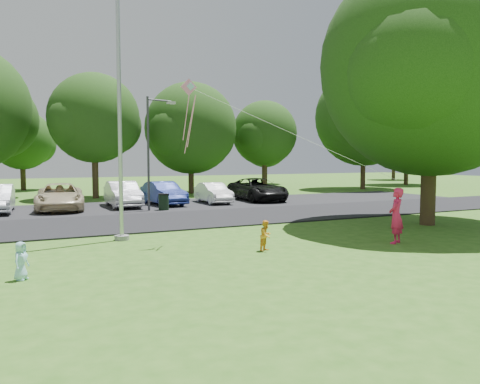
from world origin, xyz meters
name	(u,v)px	position (x,y,z in m)	size (l,w,h in m)	color
ground	(284,258)	(0.00, 0.00, 0.00)	(120.00, 120.00, 0.00)	#305F19
park_road	(181,220)	(0.00, 9.00, 0.03)	(60.00, 6.00, 0.06)	black
parking_strip	(145,206)	(0.00, 15.50, 0.03)	(42.00, 7.00, 0.06)	black
flagpole	(120,118)	(-3.50, 5.00, 4.17)	(0.50, 0.50, 10.00)	#B7BABF
street_lamp	(152,143)	(-0.17, 13.05, 3.62)	(1.67, 0.54, 6.02)	#3F3F44
trash_can	(164,202)	(0.40, 13.00, 0.47)	(0.59, 0.59, 0.93)	black
big_tree	(432,71)	(8.86, 2.99, 6.41)	(9.74, 9.19, 11.24)	#332316
tree_row	(135,120)	(1.59, 24.23, 5.71)	(64.35, 11.94, 10.88)	#332316
horizon_trees	(137,143)	(4.06, 33.88, 4.30)	(77.46, 7.20, 7.02)	#332316
parked_cars	(148,194)	(0.23, 15.58, 0.77)	(17.28, 5.65, 1.46)	#B2B7BF
woman	(396,216)	(4.53, 0.38, 0.92)	(0.67, 0.44, 1.85)	#E71E55
child_yellow	(266,236)	(0.06, 1.18, 0.47)	(0.46, 0.36, 0.94)	#FCA527
child_blue	(21,261)	(-6.71, 0.66, 0.45)	(0.44, 0.29, 0.90)	#9BDDEE
kite	(196,104)	(-1.41, 3.23, 4.59)	(6.42, 3.20, 3.30)	pink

